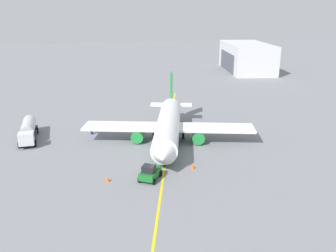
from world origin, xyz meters
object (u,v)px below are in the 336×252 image
Objects in this scene: pushback_tug at (150,173)px; safety_cone_nose at (108,179)px; fuel_tanker at (28,130)px; airplane at (168,126)px; safety_cone_wingtip at (193,166)px; refueling_worker at (92,130)px.

pushback_tug is 5.83× the size of safety_cone_nose.
safety_cone_nose is at bearing 34.39° from fuel_tanker.
safety_cone_nose is (-0.50, -5.60, -0.66)m from pushback_tug.
airplane reaches higher than pushback_tug.
pushback_tug reaches higher than safety_cone_wingtip.
safety_cone_nose is (19.14, 13.10, -1.38)m from fuel_tanker.
fuel_tanker is at bearing -86.07° from refueling_worker.
refueling_worker is (-6.60, -13.04, -1.95)m from airplane.
safety_cone_wingtip is at bearing 55.35° from fuel_tanker.
airplane reaches higher than safety_cone_nose.
pushback_tug is (13.79, -5.20, -1.77)m from airplane.
fuel_tanker is (-5.86, -23.91, -1.04)m from airplane.
pushback_tug is at bearing 21.02° from refueling_worker.
safety_cone_wingtip is at bearing 6.68° from airplane.
fuel_tanker is at bearing -136.40° from pushback_tug.
pushback_tug is 5.60× the size of safety_cone_wingtip.
fuel_tanker is 15.71× the size of safety_cone_nose.
pushback_tug is at bearing -71.57° from safety_cone_wingtip.
fuel_tanker is 15.10× the size of safety_cone_wingtip.
safety_cone_wingtip is at bearing 97.88° from safety_cone_nose.
safety_cone_wingtip is at bearing 108.43° from pushback_tug.
pushback_tug is 5.66m from safety_cone_nose.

